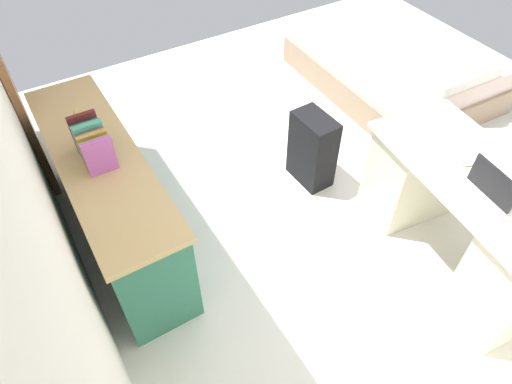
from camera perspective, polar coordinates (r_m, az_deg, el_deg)
ground_plane at (r=3.80m, az=11.77°, el=2.15°), size 5.41×5.41×0.00m
wall_back at (r=2.26m, az=-29.49°, el=6.13°), size 4.05×0.10×2.70m
desk at (r=3.19m, az=24.92°, el=-2.91°), size 1.52×0.85×0.75m
credenza at (r=3.16m, az=-18.01°, el=-0.70°), size 1.80×0.48×0.79m
bed at (r=4.85m, az=17.24°, el=15.30°), size 1.96×1.48×0.58m
suitcase_black at (r=3.53m, az=7.20°, el=5.40°), size 0.37×0.23×0.60m
laptop at (r=2.84m, az=28.47°, el=0.46°), size 0.34×0.26×0.21m
computer_mouse at (r=3.00m, az=25.53°, el=3.52°), size 0.07×0.11×0.03m
book_row at (r=2.80m, az=-20.11°, el=5.84°), size 0.31×0.17×0.24m
figurine_small at (r=3.15m, az=-21.97°, el=9.03°), size 0.08×0.08×0.11m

